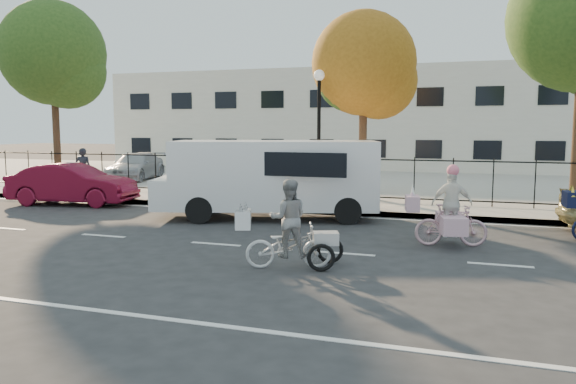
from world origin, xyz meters
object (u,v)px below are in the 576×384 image
at_px(lot_car_c, 219,170).
at_px(white_van, 271,176).
at_px(red_sedan, 73,184).
at_px(unicorn_bike, 450,216).
at_px(lot_car_b, 256,172).
at_px(zebra_trike, 289,234).
at_px(pedestrian, 83,169).
at_px(lot_car_a, 136,166).
at_px(lamppost, 319,112).

bearing_deg(lot_car_c, white_van, -69.77).
xyz_separation_m(white_van, red_sedan, (-7.33, 0.47, -0.54)).
distance_m(unicorn_bike, white_van, 5.60).
bearing_deg(unicorn_bike, white_van, 53.20).
bearing_deg(lot_car_b, unicorn_bike, -55.81).
relative_size(zebra_trike, pedestrian, 1.16).
bearing_deg(unicorn_bike, lot_car_c, 36.03).
height_order(zebra_trike, red_sedan, zebra_trike).
distance_m(white_van, lot_car_c, 8.04).
height_order(red_sedan, lot_car_a, red_sedan).
height_order(pedestrian, lot_car_c, pedestrian).
xyz_separation_m(unicorn_bike, red_sedan, (-12.39, 2.81, 0.02)).
distance_m(white_van, pedestrian, 9.39).
bearing_deg(red_sedan, lamppost, -81.43).
bearing_deg(white_van, red_sedan, 159.51).
bearing_deg(red_sedan, lot_car_b, -43.95).
xyz_separation_m(pedestrian, lot_car_a, (-0.71, 4.58, -0.22)).
bearing_deg(lot_car_b, zebra_trike, -73.83).
bearing_deg(unicorn_bike, lot_car_b, 30.63).
bearing_deg(unicorn_bike, zebra_trike, 124.90).
xyz_separation_m(red_sedan, lot_car_b, (4.21, 6.06, 0.07)).
height_order(red_sedan, pedestrian, pedestrian).
distance_m(white_van, lot_car_a, 12.24).
bearing_deg(pedestrian, lot_car_c, -161.51).
relative_size(lamppost, unicorn_bike, 2.35).
distance_m(lamppost, zebra_trike, 8.81).
xyz_separation_m(zebra_trike, lot_car_a, (-11.91, 12.86, 0.12)).
distance_m(zebra_trike, pedestrian, 13.93).
height_order(lamppost, pedestrian, lamppost).
relative_size(lamppost, pedestrian, 2.60).
distance_m(unicorn_bike, lot_car_c, 13.18).
distance_m(lamppost, lot_car_b, 5.63).
distance_m(zebra_trike, lot_car_b, 13.00).
bearing_deg(white_van, lot_car_b, 98.68).
relative_size(zebra_trike, lot_car_a, 0.46).
xyz_separation_m(zebra_trike, lot_car_b, (-5.42, 11.82, 0.12)).
relative_size(lamppost, lot_car_b, 0.98).
height_order(zebra_trike, lot_car_a, zebra_trike).
height_order(unicorn_bike, red_sedan, unicorn_bike).
height_order(white_van, lot_car_a, white_van).
height_order(pedestrian, lot_car_b, pedestrian).
bearing_deg(lot_car_a, red_sedan, -83.35).
bearing_deg(pedestrian, lot_car_a, -102.70).
bearing_deg(zebra_trike, lamppost, -8.95).
bearing_deg(unicorn_bike, lot_car_a, 43.91).
height_order(zebra_trike, white_van, white_van).
distance_m(zebra_trike, lot_car_c, 13.71).
bearing_deg(pedestrian, zebra_trike, 122.06).
bearing_deg(lamppost, unicorn_bike, -49.95).
relative_size(zebra_trike, lot_car_b, 0.44).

